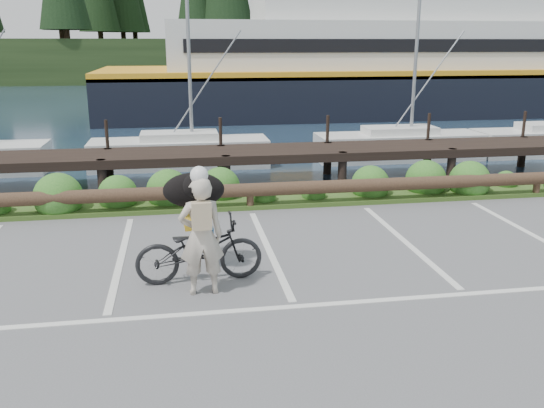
% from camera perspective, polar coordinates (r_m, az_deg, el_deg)
% --- Properties ---
extents(ground, '(72.00, 72.00, 0.00)m').
position_cam_1_polar(ground, '(8.64, 1.74, -9.01)').
color(ground, '#565659').
extents(harbor_backdrop, '(170.00, 160.00, 30.00)m').
position_cam_1_polar(harbor_backdrop, '(86.21, -8.27, 13.19)').
color(harbor_backdrop, '#192B3E').
rests_on(harbor_backdrop, ground).
extents(vegetation_strip, '(34.00, 1.60, 0.10)m').
position_cam_1_polar(vegetation_strip, '(13.56, -2.54, 0.48)').
color(vegetation_strip, '#3D5B21').
rests_on(vegetation_strip, ground).
extents(log_rail, '(32.00, 0.30, 0.60)m').
position_cam_1_polar(log_rail, '(12.91, -2.17, -0.54)').
color(log_rail, '#443021').
rests_on(log_rail, ground).
extents(bicycle, '(2.00, 0.79, 1.03)m').
position_cam_1_polar(bicycle, '(9.01, -7.23, -4.53)').
color(bicycle, black).
rests_on(bicycle, ground).
extents(cyclist, '(0.67, 0.46, 1.79)m').
position_cam_1_polar(cyclist, '(8.45, -7.02, -3.19)').
color(cyclist, '#C0B3A2').
rests_on(cyclist, ground).
extents(dog, '(0.54, 1.02, 0.57)m').
position_cam_1_polar(dog, '(9.37, -7.76, 1.38)').
color(dog, black).
rests_on(dog, bicycle).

